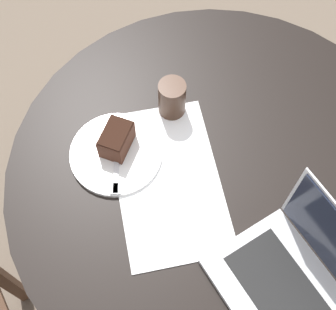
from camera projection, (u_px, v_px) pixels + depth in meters
ground_plane at (201, 252)px, 1.82m from camera, size 12.00×12.00×0.00m
dining_table at (214, 196)px, 1.30m from camera, size 1.06×1.06×0.75m
paper_document at (168, 180)px, 1.14m from camera, size 0.48×0.39×0.00m
plate at (116, 154)px, 1.16m from camera, size 0.23×0.23×0.01m
cake_slice at (116, 139)px, 1.14m from camera, size 0.10×0.08×0.07m
fork at (116, 168)px, 1.14m from camera, size 0.17×0.05×0.00m
coffee_glass at (172, 98)px, 1.18m from camera, size 0.07×0.07×0.11m
laptop at (295, 280)px, 0.99m from camera, size 0.38×0.37×0.23m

